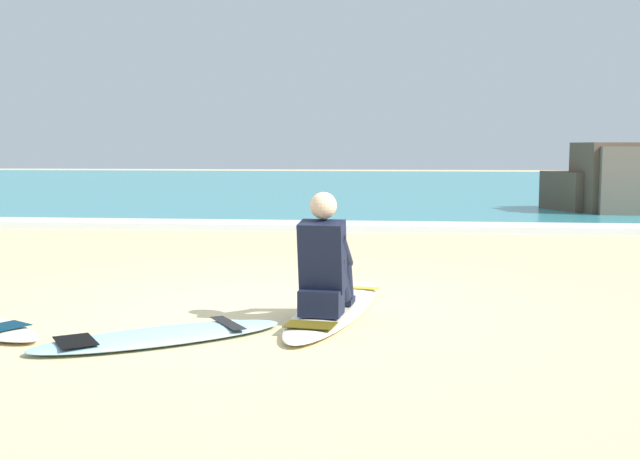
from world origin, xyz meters
TOP-DOWN VIEW (x-y plane):
  - ground_plane at (0.00, 0.00)m, footprint 80.00×80.00m
  - sea at (0.00, 20.03)m, footprint 80.00×28.00m
  - breaking_foam at (0.00, 6.33)m, footprint 80.00×0.90m
  - surfboard_main at (0.52, 0.01)m, footprint 0.88×2.61m
  - surfer_seated at (0.46, -0.36)m, footprint 0.42×0.73m
  - surfboard_spare_near at (-0.64, -1.10)m, footprint 1.79×1.46m
  - rock_outcrop_distant at (5.30, 9.18)m, footprint 2.45×2.07m

SIDE VIEW (x-z plane):
  - ground_plane at x=0.00m, z-range 0.00..0.00m
  - surfboard_main at x=0.52m, z-range 0.00..0.07m
  - surfboard_spare_near at x=-0.64m, z-range 0.00..0.07m
  - sea at x=0.00m, z-range 0.00..0.10m
  - breaking_foam at x=0.00m, z-range 0.00..0.11m
  - surfer_seated at x=0.46m, z-range -0.04..0.91m
  - rock_outcrop_distant at x=5.30m, z-range -0.06..1.39m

